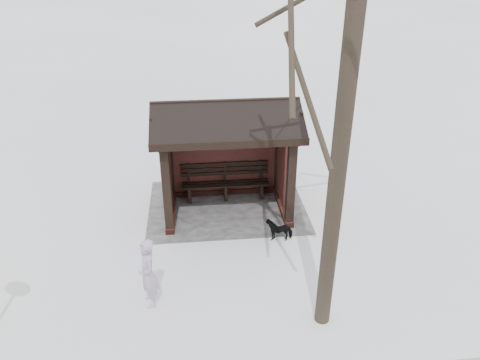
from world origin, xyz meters
name	(u,v)px	position (x,y,z in m)	size (l,w,h in m)	color
ground	(227,210)	(0.00, 0.00, 0.00)	(120.00, 120.00, 0.00)	white
trampled_patch	(227,206)	(0.00, -0.20, 0.01)	(4.20, 3.20, 0.02)	gray
bus_shelter	(226,133)	(0.00, -0.16, 2.17)	(3.60, 2.40, 3.09)	#3C1A15
pedestrian	(148,274)	(1.81, 3.41, 0.75)	(0.55, 0.36, 1.50)	#B4A4C0
dog	(279,229)	(-1.15, 1.44, 0.27)	(0.29, 0.63, 0.53)	black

